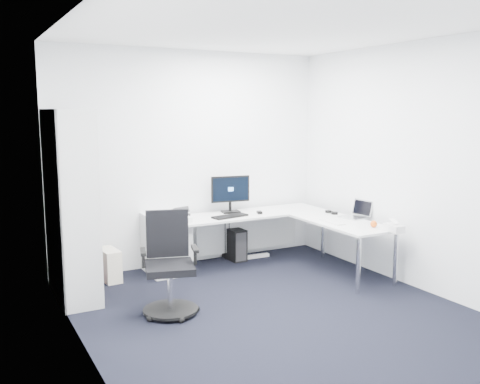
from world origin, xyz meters
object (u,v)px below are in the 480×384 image
monitor (231,194)px  laptop (352,210)px  bookshelf (71,205)px  task_chair (170,265)px  l_desk (255,244)px

monitor → laptop: (1.14, -1.03, -0.14)m
bookshelf → laptop: 3.28m
bookshelf → laptop: size_ratio=6.48×
bookshelf → task_chair: size_ratio=1.99×
bookshelf → monitor: 2.11m
bookshelf → monitor: bearing=11.0°
l_desk → bookshelf: 2.27m
monitor → bookshelf: bearing=-160.0°
bookshelf → laptop: bearing=-11.1°
l_desk → monitor: (-0.11, 0.45, 0.57)m
l_desk → monitor: 0.74m
l_desk → bookshelf: bearing=178.7°
bookshelf → task_chair: 1.28m
task_chair → l_desk: bearing=47.3°
l_desk → monitor: monitor is taller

